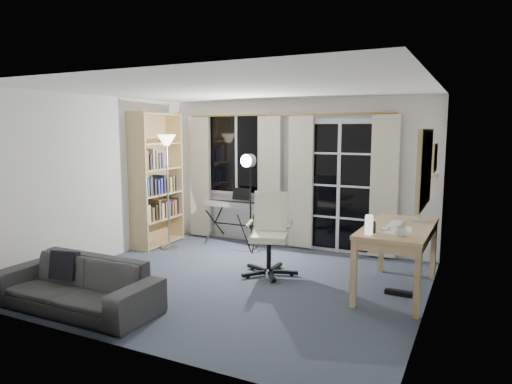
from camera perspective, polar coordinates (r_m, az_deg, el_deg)
floor at (r=5.91m, az=-2.46°, el=-11.19°), size 4.50×4.00×0.02m
window at (r=7.84m, az=-2.35°, el=4.77°), size 1.20×0.08×1.40m
french_door at (r=7.20m, az=10.36°, el=0.59°), size 1.32×0.09×2.11m
curtains at (r=7.39m, az=3.55°, el=1.43°), size 3.60×0.07×2.13m
bookshelf at (r=7.73m, az=-12.59°, el=1.13°), size 0.38×1.03×2.19m
torchiere_lamp at (r=7.37m, az=-11.07°, el=4.27°), size 0.32×0.32×1.84m
keyboard_piano at (r=7.60m, az=-2.15°, el=-1.64°), size 1.22×0.59×0.88m
studio_light at (r=7.04m, az=-0.91°, el=2.52°), size 0.32×0.32×1.58m
office_chair at (r=6.11m, az=1.78°, el=-4.21°), size 0.76×0.72×1.09m
desk at (r=5.61m, az=17.33°, el=-5.11°), size 0.77×1.49×0.79m
monitor at (r=5.95m, az=20.03°, el=-0.60°), size 0.19×0.57×0.50m
desk_clutter at (r=5.41m, az=16.17°, el=-6.33°), size 0.48×0.90×1.00m
mug at (r=5.07m, az=17.64°, el=-4.57°), size 0.13×0.10×0.13m
wall_mirror at (r=4.59m, az=20.30°, el=2.80°), size 0.04×0.94×0.74m
framed_print at (r=5.48m, az=21.39°, el=4.00°), size 0.03×0.42×0.32m
wall_shelf at (r=6.00m, az=21.06°, el=2.45°), size 0.16×0.30×0.18m
sofa at (r=5.29m, az=-21.61°, el=-9.79°), size 1.85×0.55×0.72m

